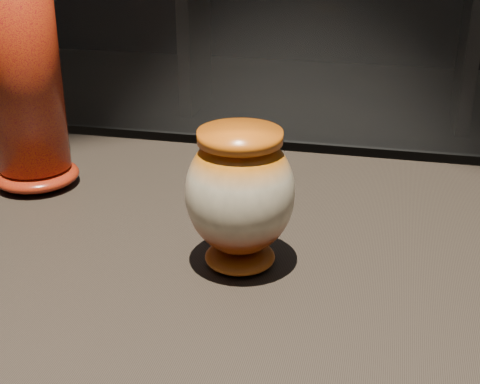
# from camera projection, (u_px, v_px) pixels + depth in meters

# --- Properties ---
(main_vase) EXTENTS (0.14, 0.14, 0.17)m
(main_vase) POSITION_uv_depth(u_px,v_px,m) (240.00, 194.00, 0.77)
(main_vase) COLOR maroon
(main_vase) RESTS_ON display_plinth
(tall_vase) EXTENTS (0.16, 0.16, 0.40)m
(tall_vase) POSITION_uv_depth(u_px,v_px,m) (22.00, 59.00, 0.95)
(tall_vase) COLOR #A8390B
(tall_vase) RESTS_ON display_plinth
(back_shelf) EXTENTS (2.00, 0.60, 0.90)m
(back_shelf) POSITION_uv_depth(u_px,v_px,m) (327.00, 15.00, 4.08)
(back_shelf) COLOR black
(back_shelf) RESTS_ON ground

